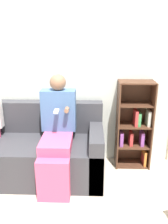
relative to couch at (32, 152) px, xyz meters
name	(u,v)px	position (x,y,z in m)	size (l,w,h in m)	color
ground_plane	(31,198)	(0.09, -0.49, -0.31)	(14.00, 14.00, 0.00)	beige
back_wall	(42,69)	(0.09, 0.44, 0.97)	(10.00, 0.06, 2.55)	silver
couch	(32,152)	(0.00, 0.00, 0.00)	(1.75, 0.81, 0.88)	#38383D
adult_seated	(57,130)	(0.34, -0.11, 0.35)	(0.41, 0.74, 1.27)	#DB4C75
bookshelf	(134,126)	(1.30, 0.29, 0.24)	(0.45, 0.28, 1.16)	#4C2D1E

